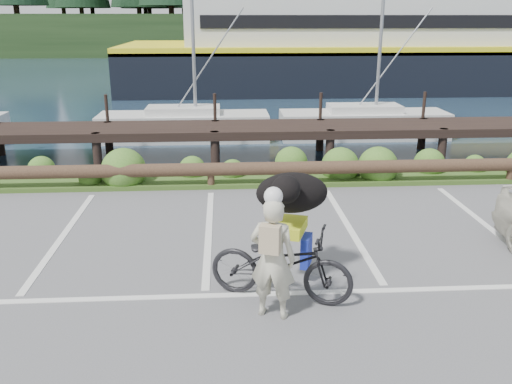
# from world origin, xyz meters

# --- Properties ---
(ground) EXTENTS (72.00, 72.00, 0.00)m
(ground) POSITION_xyz_m (0.00, 0.00, 0.00)
(ground) COLOR #555457
(harbor_backdrop) EXTENTS (170.00, 160.00, 30.00)m
(harbor_backdrop) POSITION_xyz_m (0.39, 78.47, -0.00)
(harbor_backdrop) COLOR #192B3D
(harbor_backdrop) RESTS_ON ground
(vegetation_strip) EXTENTS (34.00, 1.60, 0.10)m
(vegetation_strip) POSITION_xyz_m (0.00, 5.30, 0.05)
(vegetation_strip) COLOR #3D5B21
(vegetation_strip) RESTS_ON ground
(log_rail) EXTENTS (32.00, 0.30, 0.60)m
(log_rail) POSITION_xyz_m (0.00, 4.60, 0.00)
(log_rail) COLOR #443021
(log_rail) RESTS_ON ground
(bicycle) EXTENTS (2.11, 1.32, 1.05)m
(bicycle) POSITION_xyz_m (1.05, -0.52, 0.52)
(bicycle) COLOR black
(bicycle) RESTS_ON ground
(cyclist) EXTENTS (0.69, 0.56, 1.63)m
(cyclist) POSITION_xyz_m (0.90, -0.95, 0.81)
(cyclist) COLOR beige
(cyclist) RESTS_ON ground
(dog) EXTENTS (0.82, 1.14, 0.60)m
(dog) POSITION_xyz_m (1.26, 0.09, 1.34)
(dog) COLOR black
(dog) RESTS_ON bicycle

